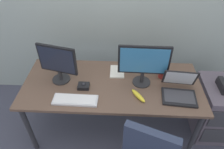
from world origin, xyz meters
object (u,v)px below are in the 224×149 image
Objects in this scene: laptop at (179,90)px; trackball_mouse at (84,86)px; monitor_side at (58,62)px; keyboard at (75,100)px; monitor_main at (144,63)px; banana at (138,96)px; coffee_mug at (163,73)px; file_cabinet at (216,109)px; paper_notepad at (117,72)px.

trackball_mouse is (-0.91, 0.05, -0.03)m from laptop.
keyboard is (0.20, -0.28, -0.21)m from monitor_side.
monitor_main is 0.31m from banana.
laptop is 1.76× the size of banana.
monitor_main is 0.32m from coffee_mug.
file_cabinet is at bearing -6.49° from coffee_mug.
keyboard is at bearing -130.24° from paper_notepad.
keyboard reaches higher than paper_notepad.
file_cabinet is 0.71m from laptop.
laptop is 0.66m from paper_notepad.
banana is at bearing -11.26° from trackball_mouse.
trackball_mouse reaches higher than keyboard.
laptop is 3.59× the size of coffee_mug.
trackball_mouse reaches higher than banana.
banana is (-0.04, -0.21, -0.23)m from monitor_main.
paper_notepad is (-1.12, 0.13, 0.39)m from file_cabinet.
laptop is 0.91m from trackball_mouse.
monitor_side is at bearing -179.26° from file_cabinet.
monitor_side is 0.97× the size of keyboard.
file_cabinet is at bearing 1.61° from monitor_main.
monitor_main is at bearing -0.19° from monitor_side.
trackball_mouse is at bearing 168.74° from banana.
paper_notepad is (0.32, 0.26, -0.02)m from trackball_mouse.
laptop is at bearing -23.39° from monitor_main.
laptop reaches higher than file_cabinet.
banana is at bearing -171.10° from laptop.
trackball_mouse reaches higher than paper_notepad.
keyboard is at bearing -105.35° from trackball_mouse.
monitor_side reaches higher than coffee_mug.
paper_notepad is (-0.47, 0.06, -0.04)m from coffee_mug.
file_cabinet is 7.14× the size of coffee_mug.
keyboard is 3.75× the size of trackball_mouse.
coffee_mug is at bearing -7.03° from paper_notepad.
file_cabinet is 1.38× the size of monitor_main.
file_cabinet is at bearing 0.74° from monitor_side.
keyboard is at bearing -55.05° from monitor_side.
laptop is at bearing -7.36° from monitor_side.
trackball_mouse is at bearing -165.86° from coffee_mug.
keyboard is at bearing -168.38° from file_cabinet.
coffee_mug is 0.49× the size of banana.
banana is (0.58, 0.07, 0.01)m from keyboard.
banana is at bearing -165.75° from file_cabinet.
monitor_main is at bearing 156.61° from laptop.
banana is (-0.91, -0.23, 0.41)m from file_cabinet.
coffee_mug is 0.48m from paper_notepad.
trackball_mouse is at bearing -22.81° from monitor_side.
trackball_mouse is 0.54m from banana.
banana reaches higher than paper_notepad.
file_cabinet is at bearing -6.72° from paper_notepad.
laptop is at bearing 8.90° from banana.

